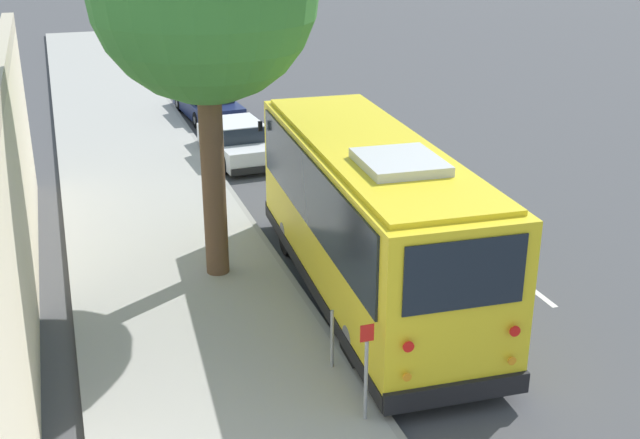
{
  "coord_description": "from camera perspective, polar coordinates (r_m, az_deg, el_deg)",
  "views": [
    {
      "loc": [
        -13.26,
        5.94,
        7.69
      ],
      "look_at": [
        2.06,
        0.83,
        1.3
      ],
      "focal_mm": 45.0,
      "sensor_mm": 36.0,
      "label": 1
    }
  ],
  "objects": [
    {
      "name": "parked_sedan_navy",
      "position": [
        31.25,
        -7.99,
        8.23
      ],
      "size": [
        4.71,
        2.03,
        1.26
      ],
      "rotation": [
        0.0,
        0.0,
        0.07
      ],
      "color": "#19234C",
      "rests_on": "ground"
    },
    {
      "name": "ground_plane",
      "position": [
        16.44,
        5.05,
        -6.39
      ],
      "size": [
        160.0,
        160.0,
        0.0
      ],
      "primitive_type": "plane",
      "color": "#474749"
    },
    {
      "name": "sidewalk_slab",
      "position": [
        15.43,
        -8.49,
        -8.25
      ],
      "size": [
        80.0,
        4.49,
        0.15
      ],
      "primitive_type": "cube",
      "color": "#A3A099",
      "rests_on": "ground"
    },
    {
      "name": "parked_sedan_white",
      "position": [
        25.83,
        -5.91,
        5.54
      ],
      "size": [
        4.25,
        1.87,
        1.3
      ],
      "rotation": [
        0.0,
        0.0,
        0.06
      ],
      "color": "silver",
      "rests_on": "ground"
    },
    {
      "name": "shuttle_bus",
      "position": [
        16.16,
        3.54,
        0.52
      ],
      "size": [
        9.12,
        2.98,
        3.51
      ],
      "rotation": [
        0.0,
        0.0,
        -0.05
      ],
      "color": "yellow",
      "rests_on": "ground"
    },
    {
      "name": "lane_stripe_mid",
      "position": [
        18.02,
        14.3,
        -4.38
      ],
      "size": [
        2.4,
        0.14,
        0.01
      ],
      "primitive_type": "cube",
      "color": "silver",
      "rests_on": "ground"
    },
    {
      "name": "lane_stripe_ahead",
      "position": [
        22.86,
        6.38,
        1.8
      ],
      "size": [
        2.4,
        0.14,
        0.01
      ],
      "primitive_type": "cube",
      "color": "silver",
      "rests_on": "ground"
    },
    {
      "name": "sign_post_near",
      "position": [
        12.52,
        3.3,
        -10.71
      ],
      "size": [
        0.06,
        0.22,
        1.66
      ],
      "color": "gray",
      "rests_on": "sidewalk_slab"
    },
    {
      "name": "curb_strip",
      "position": [
        15.9,
        -0.21,
        -7.02
      ],
      "size": [
        80.0,
        0.14,
        0.15
      ],
      "primitive_type": "cube",
      "color": "gray",
      "rests_on": "ground"
    },
    {
      "name": "sign_post_far",
      "position": [
        13.94,
        0.86,
        -8.49
      ],
      "size": [
        0.06,
        0.06,
        1.1
      ],
      "color": "gray",
      "rests_on": "sidewalk_slab"
    }
  ]
}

